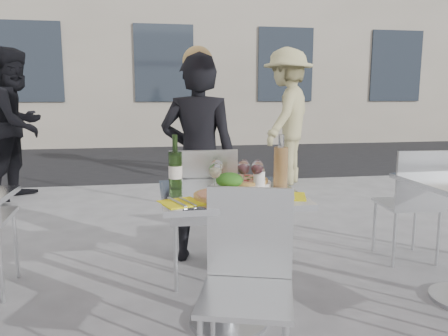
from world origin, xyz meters
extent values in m
plane|color=slate|center=(0.00, 0.00, 0.00)|extent=(80.00, 80.00, 0.00)
cube|color=black|center=(0.00, 6.50, 0.00)|extent=(24.00, 5.00, 0.00)
cylinder|color=#B7BABF|center=(0.00, 0.00, 0.01)|extent=(0.44, 0.44, 0.02)
cylinder|color=#B7BABF|center=(0.00, 0.00, 0.37)|extent=(0.07, 0.07, 0.72)
cube|color=silver|center=(0.00, 0.00, 0.73)|extent=(0.72, 0.72, 0.03)
cylinder|color=silver|center=(0.11, 0.77, 0.22)|extent=(0.02, 0.02, 0.45)
cylinder|color=silver|center=(-0.25, 0.79, 0.22)|extent=(0.02, 0.02, 0.45)
cylinder|color=silver|center=(0.10, 0.41, 0.22)|extent=(0.02, 0.02, 0.45)
cylinder|color=silver|center=(-0.26, 0.43, 0.22)|extent=(0.02, 0.02, 0.45)
cube|color=silver|center=(-0.08, 0.60, 0.46)|extent=(0.44, 0.44, 0.02)
cube|color=silver|center=(-0.09, 0.39, 0.70)|extent=(0.42, 0.04, 0.45)
cylinder|color=silver|center=(-0.14, -0.37, 0.21)|extent=(0.02, 0.02, 0.41)
cylinder|color=silver|center=(0.17, -0.46, 0.21)|extent=(0.02, 0.02, 0.41)
cube|color=silver|center=(-0.03, -0.57, 0.42)|extent=(0.48, 0.48, 0.02)
cube|color=silver|center=(0.02, -0.39, 0.64)|extent=(0.38, 0.14, 0.41)
cylinder|color=silver|center=(-1.33, 0.84, 0.24)|extent=(0.03, 0.03, 0.48)
cylinder|color=silver|center=(-1.31, 0.46, 0.24)|extent=(0.03, 0.03, 0.48)
cylinder|color=silver|center=(1.70, 0.87, 0.21)|extent=(0.02, 0.02, 0.42)
cylinder|color=silver|center=(1.36, 0.90, 0.21)|extent=(0.02, 0.02, 0.42)
cylinder|color=silver|center=(1.67, 0.54, 0.21)|extent=(0.02, 0.02, 0.42)
cylinder|color=silver|center=(1.33, 0.56, 0.21)|extent=(0.02, 0.02, 0.42)
cube|color=silver|center=(1.52, 0.72, 0.43)|extent=(0.42, 0.42, 0.02)
cube|color=silver|center=(1.50, 0.52, 0.66)|extent=(0.39, 0.06, 0.42)
imported|color=black|center=(-0.05, 0.97, 0.78)|extent=(0.65, 0.51, 1.55)
imported|color=black|center=(-1.98, 3.40, 0.90)|extent=(0.92, 1.04, 1.81)
imported|color=tan|center=(1.52, 3.71, 0.95)|extent=(1.28, 1.41, 1.90)
cylinder|color=tan|center=(-0.03, -0.14, 0.76)|extent=(0.34, 0.34, 0.02)
cylinder|color=#CDBC84|center=(-0.03, -0.14, 0.77)|extent=(0.30, 0.30, 0.00)
cylinder|color=white|center=(0.12, 0.18, 0.76)|extent=(0.32, 0.32, 0.01)
cylinder|color=tan|center=(0.12, 0.18, 0.77)|extent=(0.28, 0.28, 0.02)
cylinder|color=#CDBC84|center=(0.12, 0.18, 0.78)|extent=(0.25, 0.25, 0.00)
cylinder|color=white|center=(0.02, 0.07, 0.76)|extent=(0.22, 0.22, 0.01)
ellipsoid|color=#1E5C17|center=(0.02, 0.07, 0.80)|extent=(0.15, 0.15, 0.08)
sphere|color=#B21914|center=(0.06, 0.09, 0.81)|extent=(0.03, 0.03, 0.03)
cylinder|color=#2F511E|center=(-0.27, 0.12, 0.85)|extent=(0.07, 0.07, 0.20)
cone|color=#2F511E|center=(-0.27, 0.12, 0.95)|extent=(0.07, 0.07, 0.03)
cylinder|color=#2F511E|center=(-0.27, 0.12, 0.99)|extent=(0.03, 0.03, 0.10)
cylinder|color=silver|center=(-0.27, 0.12, 0.84)|extent=(0.07, 0.08, 0.07)
cylinder|color=tan|center=(0.31, 0.08, 0.86)|extent=(0.08, 0.08, 0.22)
cylinder|color=white|center=(0.31, 0.08, 1.00)|extent=(0.03, 0.03, 0.08)
cylinder|color=white|center=(0.18, 0.06, 0.80)|extent=(0.06, 0.06, 0.09)
cylinder|color=silver|center=(0.18, 0.06, 0.85)|extent=(0.06, 0.06, 0.02)
cylinder|color=white|center=(-0.07, 0.00, 0.75)|extent=(0.06, 0.06, 0.00)
cylinder|color=white|center=(-0.07, 0.00, 0.80)|extent=(0.01, 0.01, 0.09)
ellipsoid|color=white|center=(-0.07, 0.00, 0.86)|extent=(0.07, 0.07, 0.08)
ellipsoid|color=beige|center=(-0.07, 0.00, 0.85)|extent=(0.05, 0.05, 0.05)
cylinder|color=white|center=(-0.04, 0.13, 0.75)|extent=(0.06, 0.06, 0.00)
cylinder|color=white|center=(-0.04, 0.13, 0.80)|extent=(0.01, 0.01, 0.09)
ellipsoid|color=white|center=(-0.04, 0.13, 0.86)|extent=(0.07, 0.07, 0.08)
ellipsoid|color=beige|center=(-0.04, 0.13, 0.85)|extent=(0.05, 0.05, 0.05)
cylinder|color=white|center=(0.10, 0.08, 0.75)|extent=(0.06, 0.06, 0.00)
cylinder|color=white|center=(0.10, 0.08, 0.80)|extent=(0.01, 0.01, 0.09)
ellipsoid|color=white|center=(0.10, 0.08, 0.86)|extent=(0.07, 0.07, 0.08)
ellipsoid|color=#42090F|center=(0.10, 0.08, 0.85)|extent=(0.05, 0.05, 0.05)
cylinder|color=white|center=(0.17, 0.05, 0.75)|extent=(0.06, 0.06, 0.00)
cylinder|color=white|center=(0.17, 0.05, 0.80)|extent=(0.01, 0.01, 0.09)
ellipsoid|color=white|center=(0.17, 0.05, 0.86)|extent=(0.07, 0.07, 0.08)
ellipsoid|color=#42090F|center=(0.17, 0.05, 0.85)|extent=(0.05, 0.05, 0.05)
cube|color=#FFF816|center=(-0.27, -0.22, 0.75)|extent=(0.23, 0.23, 0.00)
cube|color=#B7BABF|center=(-0.29, -0.22, 0.76)|extent=(0.08, 0.19, 0.00)
cube|color=#B7BABF|center=(-0.24, -0.22, 0.76)|extent=(0.07, 0.17, 0.00)
cube|color=#FFF816|center=(0.27, -0.17, 0.75)|extent=(0.22, 0.22, 0.00)
cube|color=#B7BABF|center=(0.25, -0.17, 0.76)|extent=(0.07, 0.20, 0.00)
cube|color=#B7BABF|center=(0.30, -0.17, 0.76)|extent=(0.06, 0.18, 0.00)
camera|label=1|loc=(-0.41, -2.23, 1.26)|focal=35.00mm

